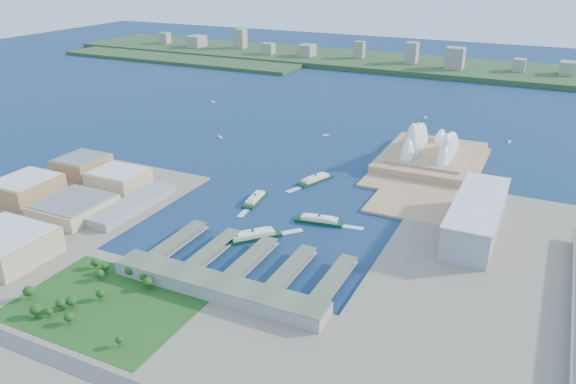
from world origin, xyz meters
The scene contains 22 objects.
ground centered at (0.00, 0.00, 0.00)m, with size 3000.00×3000.00×0.00m, color #0E2345.
west_land centered at (-250.00, -105.00, 1.50)m, with size 220.00×390.00×3.00m, color gray.
south_land centered at (0.00, -210.00, 1.50)m, with size 720.00×180.00×3.00m, color gray.
east_land centered at (240.00, -50.00, 1.50)m, with size 240.00×500.00×3.00m, color gray.
peninsula centered at (107.50, 260.00, 1.50)m, with size 135.00×220.00×3.00m, color tan.
far_shore centered at (0.00, 980.00, 6.00)m, with size 2200.00×260.00×12.00m, color #2D4926.
opera_house centered at (105.00, 280.00, 32.00)m, with size 134.00×180.00×58.00m, color white, non-canonical shape.
toaster_building centered at (195.00, 80.00, 20.50)m, with size 45.00×155.00×35.00m, color gray.
west_buildings centered at (-250.00, -70.00, 16.50)m, with size 200.00×280.00×27.00m, color #9A754D, non-canonical shape.
ferry_wharves centered at (14.00, -75.00, 4.65)m, with size 184.00×90.00×9.30m, color #525D46, non-canonical shape.
terminal_building centered at (15.00, -135.00, 9.00)m, with size 200.00×28.00×12.00m, color gray.
park centered at (-60.00, -190.00, 11.00)m, with size 150.00×110.00×16.00m, color #194714, non-canonical shape.
far_skyline centered at (0.00, 960.00, 39.50)m, with size 1900.00×140.00×55.00m, color gray, non-canonical shape.
ferry_a centered at (-53.48, 55.59, 4.74)m, with size 12.76×50.15×9.48m, color #0C331E, non-canonical shape.
ferry_b centered at (-13.20, 143.35, 5.11)m, with size 13.75×54.02×10.21m, color #0C331E, non-canonical shape.
ferry_c centered at (-9.51, -29.73, 5.70)m, with size 15.35×60.30×11.40m, color #0C331E, non-canonical shape.
ferry_d centered at (37.68, 35.21, 5.02)m, with size 13.51×53.08×10.04m, color #0C331E, non-canonical shape.
boat_a centered at (-224.91, 249.90, 1.24)m, with size 3.22×12.87×2.48m, color white, non-canonical shape.
boat_b centered at (-74.97, 330.64, 1.42)m, with size 3.68×10.53×2.84m, color white, non-canonical shape.
boat_c centered at (195.14, 423.41, 1.42)m, with size 3.69×12.65×2.85m, color white, non-canonical shape.
boat_d centered at (-361.08, 440.85, 1.19)m, with size 3.08×14.08×2.38m, color white, non-canonical shape.
boat_e centered at (45.31, 505.94, 1.51)m, with size 3.93×12.34×3.03m, color white, non-canonical shape.
Camera 1 is at (246.42, -476.53, 272.28)m, focal length 35.00 mm.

